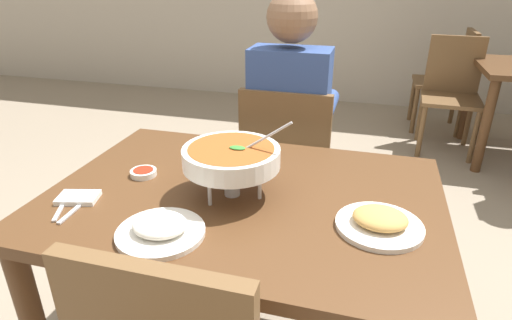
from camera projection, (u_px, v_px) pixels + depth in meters
dining_table_main at (244, 221)px, 1.39m from camera, size 1.24×0.88×0.73m
chair_diner_main at (287, 163)px, 2.08m from camera, size 0.44×0.44×0.90m
diner_main at (290, 116)px, 2.01m from camera, size 0.40×0.45×1.31m
curry_bowl at (231, 158)px, 1.29m from camera, size 0.33×0.30×0.26m
rice_plate at (160, 229)px, 1.13m from camera, size 0.24×0.24×0.06m
appetizer_plate at (380, 222)px, 1.16m from camera, size 0.24×0.24×0.06m
sauce_dish at (143, 172)px, 1.46m from camera, size 0.09×0.09×0.02m
napkin_folded at (78, 198)px, 1.31m from camera, size 0.14×0.11×0.02m
fork_utensil at (62, 206)px, 1.27m from camera, size 0.08×0.16×0.01m
spoon_utensil at (76, 208)px, 1.26m from camera, size 0.02×0.17×0.01m
chair_bg_right at (452, 75)px, 3.77m from camera, size 0.44×0.44×0.90m
chair_bg_corner at (452, 88)px, 3.38m from camera, size 0.46×0.46×0.90m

